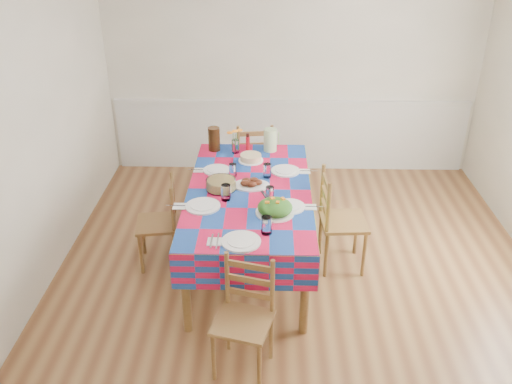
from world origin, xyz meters
TOP-DOWN VIEW (x-y plane):
  - room at (0.00, 0.00)m, footprint 4.58×5.08m
  - wainscot at (0.00, 2.48)m, footprint 4.41×0.06m
  - dining_table at (-0.44, 0.34)m, footprint 1.11×2.06m
  - setting_near_head at (-0.41, -0.48)m, footprint 0.49×0.33m
  - setting_left_near at (-0.76, 0.05)m, footprint 0.54×0.32m
  - setting_left_far at (-0.72, 0.67)m, footprint 0.47×0.28m
  - setting_right_near at (-0.15, 0.06)m, footprint 0.50×0.29m
  - setting_right_far at (-0.17, 0.66)m, footprint 0.52×0.30m
  - meat_platter at (-0.43, 0.39)m, footprint 0.34×0.24m
  - salad_platter at (-0.22, -0.09)m, footprint 0.32×0.32m
  - pasta_bowl at (-0.70, 0.33)m, footprint 0.27×0.27m
  - cake at (-0.45, 0.94)m, footprint 0.25×0.25m
  - serving_utensils at (-0.27, 0.20)m, footprint 0.15×0.32m
  - flower_vase at (-0.62, 1.15)m, footprint 0.16×0.13m
  - hot_sauce at (-0.49, 1.22)m, footprint 0.04×0.04m
  - green_pitcher at (-0.26, 1.21)m, footprint 0.14×0.14m
  - tea_pitcher at (-0.84, 1.20)m, footprint 0.12×0.12m
  - name_card at (-0.45, -0.66)m, footprint 0.08×0.02m
  - chair_near at (-0.43, -0.97)m, footprint 0.48×0.46m
  - chair_far at (-0.44, 1.63)m, footprint 0.47×0.45m
  - chair_left at (-1.27, 0.34)m, footprint 0.42×0.43m
  - chair_right at (0.38, 0.33)m, footprint 0.43×0.45m

SIDE VIEW (x-z plane):
  - chair_left at x=-1.27m, z-range -0.01..0.86m
  - chair_near at x=-0.43m, z-range -0.01..0.88m
  - chair_far at x=-0.44m, z-range -0.01..0.95m
  - chair_right at x=0.38m, z-range -0.01..0.96m
  - wainscot at x=0.00m, z-range 0.03..0.95m
  - dining_table at x=-0.44m, z-range 0.31..1.11m
  - serving_utensils at x=-0.27m, z-range 0.80..0.81m
  - name_card at x=-0.45m, z-range 0.80..0.82m
  - meat_platter at x=-0.43m, z-range 0.79..0.86m
  - setting_left_far at x=-0.72m, z-range 0.77..0.89m
  - setting_right_near at x=-0.15m, z-range 0.76..0.89m
  - setting_right_far at x=-0.17m, z-range 0.76..0.90m
  - setting_left_near at x=-0.76m, z-range 0.76..0.90m
  - cake at x=-0.45m, z-range 0.80..0.87m
  - setting_near_head at x=-0.41m, z-range 0.76..0.90m
  - pasta_bowl at x=-0.70m, z-range 0.80..0.90m
  - salad_platter at x=-0.22m, z-range 0.78..0.92m
  - hot_sauce at x=-0.49m, z-range 0.80..0.98m
  - flower_vase at x=-0.62m, z-range 0.78..1.04m
  - green_pitcher at x=-0.26m, z-range 0.80..1.03m
  - tea_pitcher at x=-0.84m, z-range 0.80..1.05m
  - room at x=0.00m, z-range -0.04..2.74m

